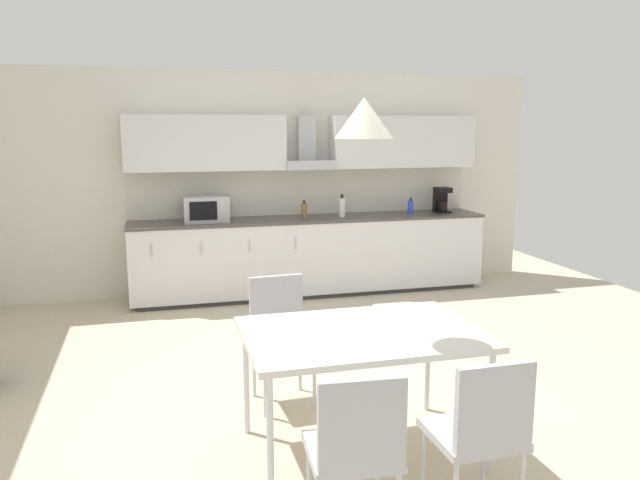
% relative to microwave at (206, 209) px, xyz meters
% --- Properties ---
extents(ground_plane, '(8.69, 8.88, 0.02)m').
position_rel_microwave_xyz_m(ground_plane, '(0.53, -2.65, -1.03)').
color(ground_plane, beige).
extents(wall_back, '(6.95, 0.10, 2.52)m').
position_rel_microwave_xyz_m(wall_back, '(0.53, 0.36, 0.24)').
color(wall_back, silver).
rests_on(wall_back, ground_plane).
extents(kitchen_counter, '(4.05, 0.65, 0.88)m').
position_rel_microwave_xyz_m(kitchen_counter, '(1.18, 0.00, -0.58)').
color(kitchen_counter, '#333333').
rests_on(kitchen_counter, ground_plane).
extents(backsplash_tile, '(4.03, 0.02, 0.52)m').
position_rel_microwave_xyz_m(backsplash_tile, '(1.18, 0.30, 0.12)').
color(backsplash_tile, silver).
rests_on(backsplash_tile, kitchen_counter).
extents(upper_wall_cabinets, '(4.03, 0.40, 0.60)m').
position_rel_microwave_xyz_m(upper_wall_cabinets, '(1.18, 0.14, 0.70)').
color(upper_wall_cabinets, silver).
extents(microwave, '(0.48, 0.35, 0.28)m').
position_rel_microwave_xyz_m(microwave, '(0.00, 0.00, 0.00)').
color(microwave, '#ADADB2').
rests_on(microwave, kitchen_counter).
extents(coffee_maker, '(0.18, 0.19, 0.30)m').
position_rel_microwave_xyz_m(coffee_maker, '(2.81, 0.03, 0.01)').
color(coffee_maker, black).
rests_on(coffee_maker, kitchen_counter).
extents(bottle_brown, '(0.07, 0.07, 0.20)m').
position_rel_microwave_xyz_m(bottle_brown, '(1.10, -0.01, -0.05)').
color(bottle_brown, brown).
rests_on(bottle_brown, kitchen_counter).
extents(bottle_blue, '(0.07, 0.07, 0.19)m').
position_rel_microwave_xyz_m(bottle_blue, '(2.39, -0.02, -0.06)').
color(bottle_blue, blue).
rests_on(bottle_blue, kitchen_counter).
extents(bottle_white, '(0.08, 0.08, 0.26)m').
position_rel_microwave_xyz_m(bottle_white, '(1.53, -0.04, -0.03)').
color(bottle_white, white).
rests_on(bottle_white, kitchen_counter).
extents(dining_table, '(1.34, 0.92, 0.74)m').
position_rel_microwave_xyz_m(dining_table, '(0.57, -3.56, -0.32)').
color(dining_table, silver).
rests_on(dining_table, ground_plane).
extents(chair_far_left, '(0.42, 0.42, 0.87)m').
position_rel_microwave_xyz_m(chair_far_left, '(0.26, -2.71, -0.49)').
color(chair_far_left, '#B2B2B7').
rests_on(chair_far_left, ground_plane).
extents(chair_near_right, '(0.40, 0.40, 0.87)m').
position_rel_microwave_xyz_m(chair_near_right, '(0.87, -4.40, -0.49)').
color(chair_near_right, '#B2B2B7').
rests_on(chair_near_right, ground_plane).
extents(chair_near_left, '(0.43, 0.43, 0.87)m').
position_rel_microwave_xyz_m(chair_near_left, '(0.26, -4.40, -0.49)').
color(chair_near_left, '#B2B2B7').
rests_on(chair_near_left, ground_plane).
extents(pendant_lamp, '(0.32, 0.32, 0.22)m').
position_rel_microwave_xyz_m(pendant_lamp, '(0.57, -3.56, 0.92)').
color(pendant_lamp, silver).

